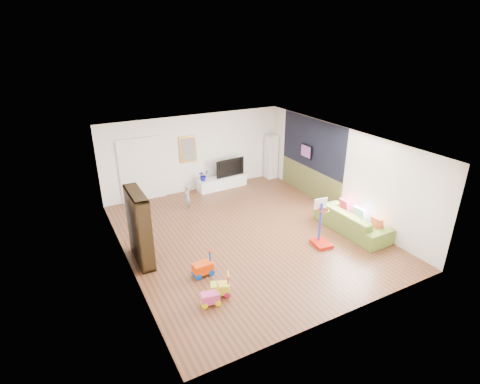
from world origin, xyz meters
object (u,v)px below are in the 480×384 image
bookshelf (139,227)px  sofa (353,221)px  basketball_hoop (323,224)px  media_console (222,182)px

bookshelf → sofa: (5.64, -1.35, -0.59)m
bookshelf → basketball_hoop: size_ratio=1.42×
sofa → basketball_hoop: size_ratio=1.72×
media_console → sofa: (1.87, -4.67, 0.11)m
media_console → basketball_hoop: bearing=-85.9°
bookshelf → basketball_hoop: bearing=-19.3°
bookshelf → sofa: 5.83m
basketball_hoop → bookshelf: bearing=166.7°
basketball_hoop → sofa: bearing=15.1°
sofa → basketball_hoop: 1.31m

